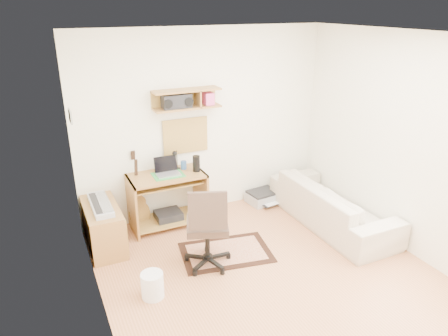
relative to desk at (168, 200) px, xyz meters
name	(u,v)px	position (x,y,z in m)	size (l,w,h in m)	color
floor	(276,282)	(0.68, -1.73, -0.38)	(3.60, 4.00, 0.01)	tan
ceiling	(290,35)	(0.68, -1.73, 2.23)	(3.60, 4.00, 0.01)	white
back_wall	(205,124)	(0.68, 0.28, 0.93)	(3.60, 0.01, 2.60)	white
left_wall	(96,208)	(-1.13, -1.73, 0.93)	(0.01, 4.00, 2.60)	white
right_wall	(415,148)	(2.48, -1.73, 0.93)	(0.01, 4.00, 2.60)	white
wall_shelf	(187,99)	(0.38, 0.15, 1.32)	(0.90, 0.25, 0.26)	#A6733A
cork_board	(185,136)	(0.38, 0.25, 0.79)	(0.64, 0.03, 0.49)	tan
wall_photo	(70,116)	(-1.11, -0.23, 1.34)	(0.02, 0.20, 0.15)	#4C8CBF
desk	(168,200)	(0.00, 0.00, 0.00)	(1.00, 0.55, 0.75)	#A6733A
laptop	(168,167)	(0.02, -0.02, 0.49)	(0.31, 0.31, 0.23)	silver
speaker	(196,164)	(0.41, -0.05, 0.48)	(0.10, 0.10, 0.22)	black
desk_lamp	(177,159)	(0.20, 0.14, 0.51)	(0.09, 0.09, 0.28)	black
pencil_cup	(184,165)	(0.28, 0.10, 0.43)	(0.08, 0.08, 0.11)	#315793
boombox	(176,102)	(0.23, 0.15, 1.30)	(0.38, 0.17, 0.19)	black
rug	(226,252)	(0.42, -0.97, -0.37)	(1.08, 0.72, 0.01)	beige
task_chair	(207,225)	(0.12, -1.09, 0.14)	(0.53, 0.53, 1.04)	#3E2E25
cabinet	(103,227)	(-0.90, -0.18, -0.10)	(0.40, 0.90, 0.55)	#A6733A
music_keyboard	(100,205)	(-0.90, -0.18, 0.21)	(0.22, 0.70, 0.06)	#B2B5BA
guitar	(138,190)	(-0.36, 0.13, 0.16)	(0.29, 0.18, 1.07)	olive
waste_basket	(152,285)	(-0.63, -1.39, -0.23)	(0.24, 0.24, 0.28)	white
printer	(263,197)	(1.54, 0.07, -0.29)	(0.45, 0.35, 0.17)	#A5A8AA
sofa	(333,198)	(2.06, -0.91, 0.02)	(2.00, 0.58, 0.78)	beige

